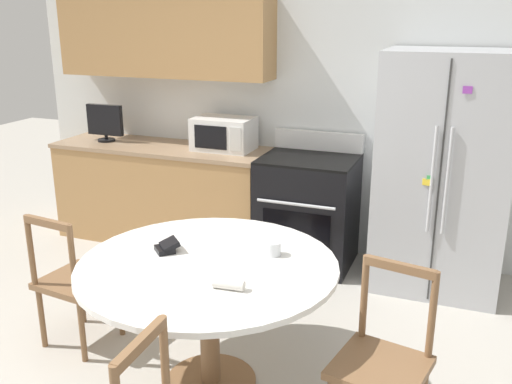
% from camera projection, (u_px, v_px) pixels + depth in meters
% --- Properties ---
extents(back_wall, '(5.20, 0.44, 2.60)m').
position_uv_depth(back_wall, '(268.00, 86.00, 4.93)').
color(back_wall, silver).
rests_on(back_wall, ground_plane).
extents(kitchen_counter, '(2.00, 0.64, 0.90)m').
position_uv_depth(kitchen_counter, '(164.00, 193.00, 5.27)').
color(kitchen_counter, '#AD7F4C').
rests_on(kitchen_counter, ground_plane).
extents(refrigerator, '(0.94, 0.74, 1.80)m').
position_uv_depth(refrigerator, '(442.00, 174.00, 4.24)').
color(refrigerator, '#B2B5BA').
rests_on(refrigerator, ground_plane).
extents(oven_range, '(0.77, 0.68, 1.08)m').
position_uv_depth(oven_range, '(308.00, 210.00, 4.77)').
color(oven_range, black).
rests_on(oven_range, ground_plane).
extents(microwave, '(0.51, 0.35, 0.28)m').
position_uv_depth(microwave, '(224.00, 134.00, 4.94)').
color(microwave, white).
rests_on(microwave, kitchen_counter).
extents(countertop_tv, '(0.36, 0.16, 0.34)m').
position_uv_depth(countertop_tv, '(105.00, 122.00, 5.26)').
color(countertop_tv, black).
rests_on(countertop_tv, kitchen_counter).
extents(dining_table, '(1.41, 1.41, 0.76)m').
position_uv_depth(dining_table, '(208.00, 283.00, 3.10)').
color(dining_table, white).
rests_on(dining_table, ground_plane).
extents(dining_chair_right, '(0.49, 0.49, 0.90)m').
position_uv_depth(dining_chair_right, '(382.00, 364.00, 2.74)').
color(dining_chair_right, brown).
rests_on(dining_chair_right, ground_plane).
extents(dining_chair_left, '(0.47, 0.47, 0.90)m').
position_uv_depth(dining_chair_left, '(75.00, 282.00, 3.57)').
color(dining_chair_left, brown).
rests_on(dining_chair_left, ground_plane).
extents(candle_glass, '(0.09, 0.09, 0.08)m').
position_uv_depth(candle_glass, '(273.00, 249.00, 3.16)').
color(candle_glass, silver).
rests_on(candle_glass, dining_table).
extents(folded_napkin, '(0.16, 0.07, 0.05)m').
position_uv_depth(folded_napkin, '(229.00, 284.00, 2.77)').
color(folded_napkin, silver).
rests_on(folded_napkin, dining_table).
extents(wallet, '(0.17, 0.17, 0.07)m').
position_uv_depth(wallet, '(167.00, 247.00, 3.21)').
color(wallet, black).
rests_on(wallet, dining_table).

